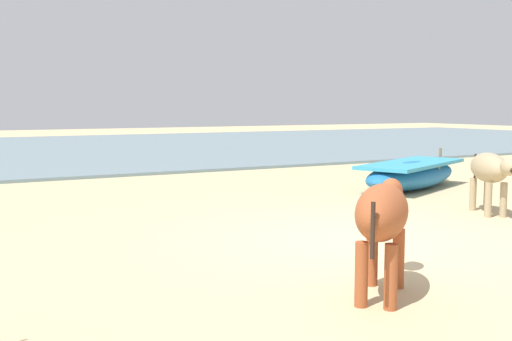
% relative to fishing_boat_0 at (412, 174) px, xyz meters
% --- Properties ---
extents(ground, '(80.00, 80.00, 0.00)m').
position_rel_fishing_boat_0_xyz_m(ground, '(-4.05, -3.39, -0.31)').
color(ground, tan).
extents(sea_water, '(60.00, 20.00, 0.08)m').
position_rel_fishing_boat_0_xyz_m(sea_water, '(-4.05, 14.92, -0.27)').
color(sea_water, slate).
rests_on(sea_water, ground).
extents(fishing_boat_0, '(3.64, 2.46, 0.76)m').
position_rel_fishing_boat_0_xyz_m(fishing_boat_0, '(0.00, 0.00, 0.00)').
color(fishing_boat_0, '#1E669E').
rests_on(fishing_boat_0, ground).
extents(cow_adult_rust, '(1.33, 1.27, 1.02)m').
position_rel_fishing_boat_0_xyz_m(cow_adult_rust, '(-5.27, -5.27, 0.43)').
color(cow_adult_rust, '#9E4C28').
rests_on(cow_adult_rust, ground).
extents(cow_second_adult_dun, '(0.95, 1.42, 0.98)m').
position_rel_fishing_boat_0_xyz_m(cow_second_adult_dun, '(-1.03, -2.86, 0.40)').
color(cow_second_adult_dun, tan).
rests_on(cow_second_adult_dun, ground).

